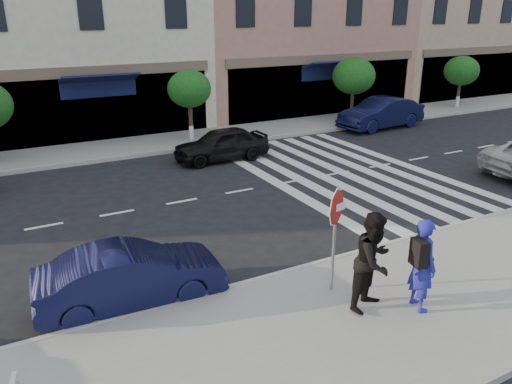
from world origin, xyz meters
The scene contains 14 objects.
ground centered at (0.00, 0.00, 0.00)m, with size 120.00×120.00×0.00m, color black.
sidewalk_near centered at (0.00, -3.75, 0.07)m, with size 60.00×4.50×0.15m, color gray.
sidewalk_far centered at (0.00, 11.00, 0.07)m, with size 60.00×3.00×0.15m, color gray.
building_centre centered at (-0.50, 17.00, 5.50)m, with size 11.00×9.00×11.00m, color beige.
building_east_far centered at (24.00, 17.00, 6.00)m, with size 12.00×9.00×12.00m, color tan.
street_tree_c centered at (3.00, 10.80, 2.36)m, with size 1.90×1.90×3.04m.
street_tree_ea centered at (12.00, 10.80, 2.39)m, with size 2.20×2.20×3.19m.
street_tree_eb centered at (20.00, 10.80, 2.22)m, with size 2.00×2.00×2.94m.
stop_sign centered at (0.83, -2.62, 1.79)m, with size 0.78×0.20×2.23m.
photographer centered at (1.91, -3.93, 1.08)m, with size 0.68×0.44×1.85m, color #212399.
walker centered at (1.12, -3.46, 1.13)m, with size 0.95×0.74×1.96m, color black.
car_near_mid centered at (-2.86, -0.90, 0.61)m, with size 1.29×3.70×1.22m, color black.
car_far_mid centered at (3.02, 7.60, 0.64)m, with size 1.51×3.76×1.28m, color black.
car_far_right centered at (12.38, 8.97, 0.76)m, with size 1.61×4.61×1.52m, color black.
Camera 1 is at (-4.82, -9.79, 5.58)m, focal length 35.00 mm.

